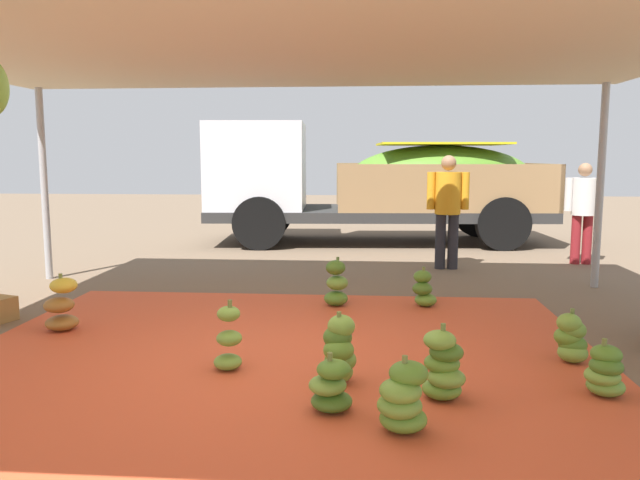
% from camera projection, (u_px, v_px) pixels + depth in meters
% --- Properties ---
extents(ground_plane, '(40.00, 40.00, 0.00)m').
position_uv_depth(ground_plane, '(311.00, 287.00, 8.33)').
color(ground_plane, brown).
extents(tarp_orange, '(5.64, 5.00, 0.01)m').
position_uv_depth(tarp_orange, '(279.00, 359.00, 5.37)').
color(tarp_orange, '#D1512D').
rests_on(tarp_orange, ground).
extents(tent_canopy, '(8.00, 7.00, 2.74)m').
position_uv_depth(tent_canopy, '(273.00, 39.00, 4.92)').
color(tent_canopy, '#9EA0A5').
rests_on(tent_canopy, ground).
extents(banana_bunch_0, '(0.43, 0.43, 0.50)m').
position_uv_depth(banana_bunch_0, '(403.00, 399.00, 3.91)').
color(banana_bunch_0, '#60932D').
rests_on(banana_bunch_0, tarp_orange).
extents(banana_bunch_1, '(0.34, 0.34, 0.56)m').
position_uv_depth(banana_bunch_1, '(339.00, 351.00, 4.76)').
color(banana_bunch_1, '#75A83D').
rests_on(banana_bunch_1, tarp_orange).
extents(banana_bunch_2, '(0.38, 0.37, 0.42)m').
position_uv_depth(banana_bunch_2, '(331.00, 387.00, 4.24)').
color(banana_bunch_2, '#477523').
rests_on(banana_bunch_2, tarp_orange).
extents(banana_bunch_3, '(0.32, 0.31, 0.58)m').
position_uv_depth(banana_bunch_3, '(228.00, 341.00, 5.06)').
color(banana_bunch_3, '#75A83D').
rests_on(banana_bunch_3, tarp_orange).
extents(banana_bunch_4, '(0.35, 0.35, 0.42)m').
position_uv_depth(banana_bunch_4, '(605.00, 372.00, 4.51)').
color(banana_bunch_4, '#6B9E38').
rests_on(banana_bunch_4, tarp_orange).
extents(banana_bunch_5, '(0.30, 0.29, 0.46)m').
position_uv_depth(banana_bunch_5, '(424.00, 290.00, 7.21)').
color(banana_bunch_5, '#60932D').
rests_on(banana_bunch_5, tarp_orange).
extents(banana_bunch_6, '(0.34, 0.34, 0.46)m').
position_uv_depth(banana_bunch_6, '(571.00, 339.00, 5.26)').
color(banana_bunch_6, '#75A83D').
rests_on(banana_bunch_6, tarp_orange).
extents(banana_bunch_8, '(0.39, 0.39, 0.55)m').
position_uv_depth(banana_bunch_8, '(443.00, 367.00, 4.45)').
color(banana_bunch_8, '#60932D').
rests_on(banana_bunch_8, tarp_orange).
extents(banana_bunch_9, '(0.36, 0.36, 0.58)m').
position_uv_depth(banana_bunch_9, '(336.00, 285.00, 7.21)').
color(banana_bunch_9, '#518428').
rests_on(banana_bunch_9, tarp_orange).
extents(banana_bunch_10, '(0.45, 0.46, 0.58)m').
position_uv_depth(banana_bunch_10, '(61.00, 307.00, 6.18)').
color(banana_bunch_10, '#996628').
rests_on(banana_bunch_10, tarp_orange).
extents(cargo_truck_main, '(6.83, 2.64, 2.40)m').
position_uv_depth(cargo_truck_main, '(369.00, 181.00, 12.50)').
color(cargo_truck_main, '#2D2D2D').
rests_on(cargo_truck_main, ground).
extents(worker_0, '(0.60, 0.37, 1.64)m').
position_uv_depth(worker_0, '(583.00, 205.00, 10.01)').
color(worker_0, maroon).
rests_on(worker_0, ground).
extents(worker_1, '(0.64, 0.39, 1.76)m').
position_uv_depth(worker_1, '(448.00, 203.00, 9.56)').
color(worker_1, '#26262D').
rests_on(worker_1, ground).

